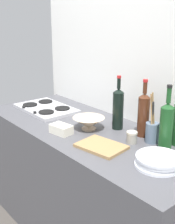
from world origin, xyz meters
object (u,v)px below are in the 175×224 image
object	(u,v)px
wine_bottle_mid_right	(166,125)
butter_dish	(61,129)
stovetop_hob	(46,108)
wine_bottle_mid_left	(118,108)
mixing_bowl	(88,123)
wine_bottle_rightmost	(144,114)
utensil_crock	(152,131)
condiment_jar_front	(132,137)
plate_stack	(158,161)
cutting_board	(101,146)

from	to	relation	value
wine_bottle_mid_right	butter_dish	size ratio (longest dim) A/B	2.66
stovetop_hob	wine_bottle_mid_left	world-z (taller)	wine_bottle_mid_left
mixing_bowl	butter_dish	distance (m)	0.19
wine_bottle_mid_left	mixing_bowl	distance (m)	0.22
wine_bottle_mid_right	wine_bottle_rightmost	distance (m)	0.22
wine_bottle_mid_left	stovetop_hob	bearing A→B (deg)	-166.87
utensil_crock	condiment_jar_front	xyz separation A→B (m)	(-0.07, -0.10, -0.04)
plate_stack	cutting_board	world-z (taller)	plate_stack
wine_bottle_rightmost	mixing_bowl	xyz separation A→B (m)	(-0.31, -0.20, -0.10)
butter_dish	utensil_crock	xyz separation A→B (m)	(0.47, 0.35, 0.04)
condiment_jar_front	wine_bottle_rightmost	bearing A→B (deg)	104.40
wine_bottle_rightmost	mixing_bowl	world-z (taller)	wine_bottle_rightmost
wine_bottle_rightmost	condiment_jar_front	world-z (taller)	wine_bottle_rightmost
stovetop_hob	condiment_jar_front	xyz separation A→B (m)	(0.90, 0.05, 0.02)
plate_stack	condiment_jar_front	distance (m)	0.31
wine_bottle_rightmost	mixing_bowl	distance (m)	0.38
butter_dish	plate_stack	bearing A→B (deg)	10.88
cutting_board	wine_bottle_rightmost	bearing A→B (deg)	84.97
stovetop_hob	wine_bottle_mid_left	distance (m)	0.70
wine_bottle_mid_right	cutting_board	world-z (taller)	wine_bottle_mid_right
cutting_board	wine_bottle_mid_left	bearing A→B (deg)	119.03
mixing_bowl	cutting_board	bearing A→B (deg)	-25.06
wine_bottle_mid_right	wine_bottle_rightmost	xyz separation A→B (m)	(-0.22, 0.06, 0.00)
stovetop_hob	butter_dish	xyz separation A→B (m)	(0.50, -0.19, 0.02)
condiment_jar_front	mixing_bowl	bearing A→B (deg)	-170.06
wine_bottle_mid_right	cutting_board	bearing A→B (deg)	-131.80
plate_stack	mixing_bowl	xyz separation A→B (m)	(-0.63, 0.05, 0.02)
condiment_jar_front	cutting_board	world-z (taller)	condiment_jar_front
plate_stack	condiment_jar_front	bearing A→B (deg)	158.78
mixing_bowl	stovetop_hob	bearing A→B (deg)	179.09
cutting_board	stovetop_hob	bearing A→B (deg)	170.54
wine_bottle_mid_right	condiment_jar_front	distance (m)	0.23
condiment_jar_front	cutting_board	distance (m)	0.20
utensil_crock	condiment_jar_front	world-z (taller)	utensil_crock
wine_bottle_mid_left	mixing_bowl	world-z (taller)	wine_bottle_mid_left
butter_dish	condiment_jar_front	distance (m)	0.47
butter_dish	utensil_crock	distance (m)	0.58
condiment_jar_front	wine_bottle_mid_left	bearing A→B (deg)	155.33
butter_dish	wine_bottle_mid_left	bearing A→B (deg)	64.19
plate_stack	mixing_bowl	world-z (taller)	mixing_bowl
condiment_jar_front	cutting_board	size ratio (longest dim) A/B	0.27
wine_bottle_mid_left	wine_bottle_mid_right	bearing A→B (deg)	-2.94
wine_bottle_mid_right	mixing_bowl	world-z (taller)	wine_bottle_mid_right
stovetop_hob	utensil_crock	bearing A→B (deg)	9.09
wine_bottle_mid_left	utensil_crock	world-z (taller)	wine_bottle_mid_left
wine_bottle_mid_left	condiment_jar_front	bearing A→B (deg)	-24.67
butter_dish	mixing_bowl	bearing A→B (deg)	73.50
stovetop_hob	cutting_board	size ratio (longest dim) A/B	1.87
condiment_jar_front	cutting_board	xyz separation A→B (m)	(-0.06, -0.19, -0.03)
stovetop_hob	wine_bottle_rightmost	world-z (taller)	wine_bottle_rightmost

